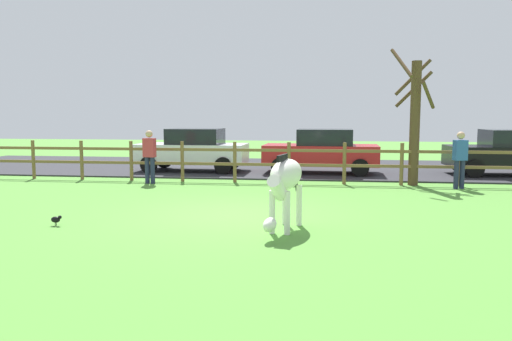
% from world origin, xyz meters
% --- Properties ---
extents(ground_plane, '(60.00, 60.00, 0.00)m').
position_xyz_m(ground_plane, '(0.00, 0.00, 0.00)').
color(ground_plane, '#549338').
extents(parking_asphalt, '(28.00, 7.40, 0.05)m').
position_xyz_m(parking_asphalt, '(0.00, 9.30, 0.03)').
color(parking_asphalt, '#2D2D33').
rests_on(parking_asphalt, ground_plane).
extents(paddock_fence, '(20.44, 0.11, 1.27)m').
position_xyz_m(paddock_fence, '(-0.83, 5.00, 0.72)').
color(paddock_fence, brown).
rests_on(paddock_fence, ground_plane).
extents(bare_tree, '(1.34, 1.32, 4.08)m').
position_xyz_m(bare_tree, '(4.60, 5.11, 2.04)').
color(bare_tree, '#513A23').
rests_on(bare_tree, ground_plane).
extents(zebra, '(0.74, 1.91, 1.41)m').
position_xyz_m(zebra, '(1.22, -1.32, 0.93)').
color(zebra, white).
rests_on(zebra, ground_plane).
extents(crow_on_grass, '(0.21, 0.10, 0.20)m').
position_xyz_m(crow_on_grass, '(-3.15, -1.55, 0.13)').
color(crow_on_grass, black).
rests_on(crow_on_grass, ground_plane).
extents(parked_car_black, '(4.04, 1.96, 1.56)m').
position_xyz_m(parked_car_black, '(8.22, 7.64, 0.84)').
color(parked_car_black, black).
rests_on(parked_car_black, parking_asphalt).
extents(parked_car_white, '(4.02, 1.92, 1.56)m').
position_xyz_m(parked_car_white, '(-2.84, 7.49, 0.84)').
color(parked_car_white, white).
rests_on(parked_car_white, parking_asphalt).
extents(parked_car_red, '(4.05, 1.97, 1.56)m').
position_xyz_m(parked_car_red, '(1.86, 7.46, 0.84)').
color(parked_car_red, red).
rests_on(parked_car_red, parking_asphalt).
extents(visitor_left_of_tree, '(0.38, 0.26, 1.64)m').
position_xyz_m(visitor_left_of_tree, '(-3.38, 4.37, 0.91)').
color(visitor_left_of_tree, '#232847').
rests_on(visitor_left_of_tree, ground_plane).
extents(visitor_right_of_tree, '(0.41, 0.31, 1.64)m').
position_xyz_m(visitor_right_of_tree, '(5.78, 4.50, 0.91)').
color(visitor_right_of_tree, '#232847').
rests_on(visitor_right_of_tree, ground_plane).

